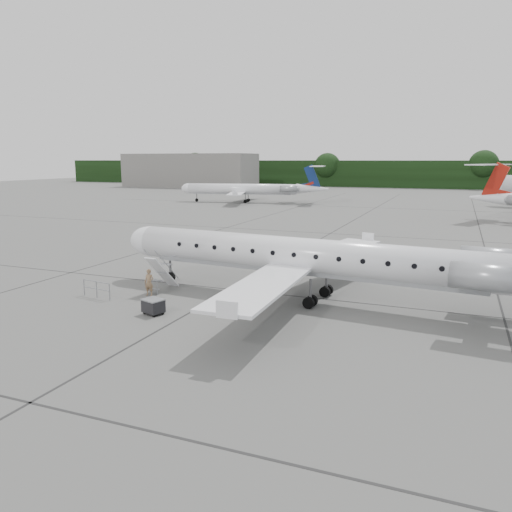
% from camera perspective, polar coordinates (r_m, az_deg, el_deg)
% --- Properties ---
extents(ground, '(320.00, 320.00, 0.00)m').
position_cam_1_polar(ground, '(27.19, 7.40, -6.66)').
color(ground, slate).
rests_on(ground, ground).
extents(treeline, '(260.00, 4.00, 8.00)m').
position_cam_1_polar(treeline, '(155.32, 19.87, 8.75)').
color(treeline, black).
rests_on(treeline, ground).
extents(terminal_building, '(40.00, 14.00, 10.00)m').
position_cam_1_polar(terminal_building, '(155.27, -7.59, 9.67)').
color(terminal_building, slate).
rests_on(terminal_building, ground).
extents(main_regional_jet, '(30.64, 23.38, 7.38)m').
position_cam_1_polar(main_regional_jet, '(29.16, 5.43, 2.04)').
color(main_regional_jet, white).
rests_on(main_regional_jet, ground).
extents(airstair, '(1.07, 2.37, 2.31)m').
position_cam_1_polar(airstair, '(32.04, -10.67, -1.91)').
color(airstair, white).
rests_on(airstair, ground).
extents(passenger, '(0.64, 0.45, 1.65)m').
position_cam_1_polar(passenger, '(31.13, -12.12, -2.97)').
color(passenger, '#856648').
rests_on(passenger, ground).
extents(safety_railing, '(2.19, 0.42, 1.00)m').
position_cam_1_polar(safety_railing, '(31.54, -17.76, -3.68)').
color(safety_railing, gray).
rests_on(safety_railing, ground).
extents(baggage_cart, '(1.25, 1.13, 0.90)m').
position_cam_1_polar(baggage_cart, '(27.47, -11.66, -5.63)').
color(baggage_cart, black).
rests_on(baggage_cart, ground).
extents(bg_regional_left, '(30.72, 24.65, 7.20)m').
position_cam_1_polar(bg_regional_left, '(98.01, -1.64, 8.25)').
color(bg_regional_left, white).
rests_on(bg_regional_left, ground).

